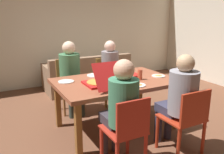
{
  "coord_description": "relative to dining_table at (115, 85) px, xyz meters",
  "views": [
    {
      "loc": [
        -1.6,
        -2.91,
        1.69
      ],
      "look_at": [
        0.0,
        0.1,
        0.77
      ],
      "focal_mm": 38.31,
      "sensor_mm": 36.0,
      "label": 1
    }
  ],
  "objects": [
    {
      "name": "plate_2",
      "position": [
        0.14,
        -0.37,
        0.09
      ],
      "size": [
        0.22,
        0.22,
        0.03
      ],
      "color": "white",
      "rests_on": "dining_table"
    },
    {
      "name": "plate_0",
      "position": [
        0.69,
        -0.12,
        0.09
      ],
      "size": [
        0.2,
        0.2,
        0.03
      ],
      "color": "white",
      "rests_on": "dining_table"
    },
    {
      "name": "drinking_glass_0",
      "position": [
        -0.24,
        -0.43,
        0.14
      ],
      "size": [
        0.08,
        0.08,
        0.13
      ],
      "primitive_type": "cylinder",
      "color": "#E4C05A",
      "rests_on": "dining_table"
    },
    {
      "name": "couch",
      "position": [
        0.36,
        1.98,
        -0.39
      ],
      "size": [
        1.85,
        0.86,
        0.8
      ],
      "color": "#8D6D53",
      "rests_on": "ground"
    },
    {
      "name": "chair_1",
      "position": [
        -0.38,
        1.0,
        -0.16
      ],
      "size": [
        0.4,
        0.39,
        0.91
      ],
      "color": "#9D6436",
      "rests_on": "ground"
    },
    {
      "name": "plate_1",
      "position": [
        -0.66,
        0.24,
        0.08
      ],
      "size": [
        0.22,
        0.22,
        0.01
      ],
      "color": "white",
      "rests_on": "dining_table"
    },
    {
      "name": "chair_0",
      "position": [
        0.4,
        1.01,
        -0.21
      ],
      "size": [
        0.42,
        0.41,
        0.86
      ],
      "color": "olive",
      "rests_on": "ground"
    },
    {
      "name": "person_0",
      "position": [
        0.4,
        0.88,
        0.03
      ],
      "size": [
        0.32,
        0.52,
        1.2
      ],
      "color": "#3F3B43",
      "rests_on": "ground"
    },
    {
      "name": "plate_3",
      "position": [
        -0.15,
        0.37,
        0.08
      ],
      "size": [
        0.26,
        0.26,
        0.01
      ],
      "color": "white",
      "rests_on": "dining_table"
    },
    {
      "name": "chair_2",
      "position": [
        -0.38,
        -0.95,
        -0.2
      ],
      "size": [
        0.41,
        0.43,
        0.86
      ],
      "color": "#B42D1F",
      "rests_on": "ground"
    },
    {
      "name": "person_3",
      "position": [
        0.4,
        -0.89,
        0.05
      ],
      "size": [
        0.35,
        0.54,
        1.24
      ],
      "color": "#333247",
      "rests_on": "ground"
    },
    {
      "name": "drinking_glass_1",
      "position": [
        0.33,
        -0.15,
        0.15
      ],
      "size": [
        0.07,
        0.07,
        0.15
      ],
      "primitive_type": "cylinder",
      "color": "#B54A30",
      "rests_on": "dining_table"
    },
    {
      "name": "pizza_box_1",
      "position": [
        -0.3,
        -0.14,
        0.12
      ],
      "size": [
        0.38,
        0.59,
        0.34
      ],
      "color": "red",
      "rests_on": "dining_table"
    },
    {
      "name": "dining_table",
      "position": [
        0.0,
        0.0,
        0.0
      ],
      "size": [
        1.71,
        1.1,
        0.75
      ],
      "color": "brown",
      "rests_on": "ground"
    },
    {
      "name": "person_2",
      "position": [
        -0.38,
        -0.82,
        0.05
      ],
      "size": [
        0.33,
        0.53,
        1.24
      ],
      "color": "#363038",
      "rests_on": "ground"
    },
    {
      "name": "person_1",
      "position": [
        -0.38,
        0.87,
        0.06
      ],
      "size": [
        0.35,
        0.5,
        1.24
      ],
      "color": "#313E36",
      "rests_on": "ground"
    },
    {
      "name": "back_wall",
      "position": [
        0.0,
        2.73,
        0.8
      ],
      "size": [
        6.68,
        0.12,
        2.95
      ],
      "primitive_type": "cube",
      "color": "silver",
      "rests_on": "ground"
    },
    {
      "name": "ground_plane",
      "position": [
        0.0,
        0.0,
        -0.67
      ],
      "size": [
        20.0,
        20.0,
        0.0
      ],
      "primitive_type": "plane",
      "color": "brown"
    },
    {
      "name": "pizza_box_0",
      "position": [
        0.27,
        0.18,
        0.09
      ],
      "size": [
        0.39,
        0.39,
        0.02
      ],
      "color": "#AE1F19",
      "rests_on": "dining_table"
    },
    {
      "name": "chair_3",
      "position": [
        0.4,
        -1.03,
        -0.19
      ],
      "size": [
        0.46,
        0.44,
        0.85
      ],
      "color": "#AB3019",
      "rests_on": "ground"
    }
  ]
}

